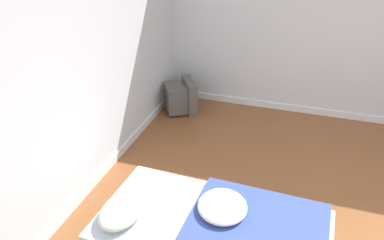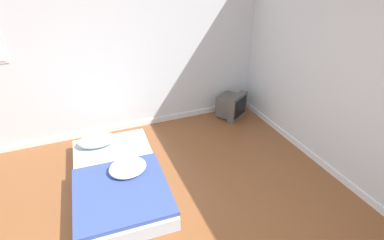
{
  "view_description": "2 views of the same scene",
  "coord_description": "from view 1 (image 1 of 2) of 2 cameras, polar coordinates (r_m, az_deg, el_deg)",
  "views": [
    {
      "loc": [
        -2.17,
        1.02,
        2.39
      ],
      "look_at": [
        1.1,
        2.09,
        0.51
      ],
      "focal_mm": 35.0,
      "sensor_mm": 36.0,
      "label": 1
    },
    {
      "loc": [
        -0.18,
        -1.43,
        2.53
      ],
      "look_at": [
        1.22,
        2.0,
        0.45
      ],
      "focal_mm": 28.0,
      "sensor_mm": 36.0,
      "label": 2
    }
  ],
  "objects": [
    {
      "name": "wall_back",
      "position": [
        3.07,
        -21.85,
        5.7
      ],
      "size": [
        7.73,
        0.08,
        2.6
      ],
      "color": "silver",
      "rests_on": "ground_plane"
    },
    {
      "name": "mattress_bed",
      "position": [
        3.22,
        3.16,
        -16.16
      ],
      "size": [
        1.1,
        1.93,
        0.31
      ],
      "color": "silver",
      "rests_on": "ground_plane"
    },
    {
      "name": "crt_tv",
      "position": [
        5.13,
        -1.63,
        3.56
      ],
      "size": [
        0.56,
        0.55,
        0.44
      ],
      "color": "#56514C",
      "rests_on": "ground_plane"
    }
  ]
}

